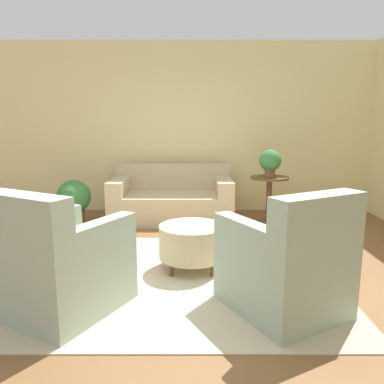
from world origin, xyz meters
TOP-DOWN VIEW (x-y plane):
  - ground_plane at (0.00, 0.00)m, footprint 16.00×16.00m
  - wall_back at (0.00, 2.94)m, footprint 9.77×0.12m
  - rug at (0.00, 0.00)m, footprint 3.01×2.49m
  - couch at (-0.17, 2.27)m, footprint 1.84×1.00m
  - armchair_left at (-0.89, -0.67)m, footprint 1.07×1.12m
  - armchair_right at (0.89, -0.67)m, footprint 1.07×1.12m
  - ottoman_table at (0.14, 0.23)m, footprint 0.68×0.68m
  - side_table at (1.29, 2.02)m, footprint 0.56×0.56m
  - potted_plant_on_side_table at (1.29, 2.02)m, footprint 0.32×0.32m
  - potted_plant_floor at (-1.62, 2.03)m, footprint 0.50×0.50m

SIDE VIEW (x-z plane):
  - ground_plane at x=0.00m, z-range 0.00..0.00m
  - rug at x=0.00m, z-range 0.00..0.01m
  - ottoman_table at x=0.14m, z-range 0.07..0.52m
  - couch at x=-0.17m, z-range -0.11..0.72m
  - potted_plant_floor at x=-1.62m, z-range 0.04..0.70m
  - armchair_left at x=-0.89m, z-range -0.12..0.88m
  - armchair_right at x=0.89m, z-range -0.12..0.88m
  - side_table at x=1.29m, z-range 0.13..0.84m
  - potted_plant_on_side_table at x=1.29m, z-range 0.73..1.14m
  - wall_back at x=0.00m, z-range 0.00..2.80m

